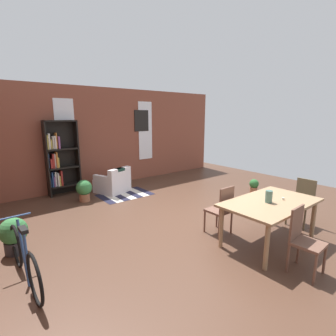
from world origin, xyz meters
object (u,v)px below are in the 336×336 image
at_px(vase_on_table, 269,197).
at_px(dining_chair_near_left, 303,238).
at_px(dining_table, 271,206).
at_px(bicycle_second, 24,259).
at_px(armchair_white, 113,183).
at_px(dining_chair_far_left, 222,208).
at_px(potted_plant_by_shelf, 14,234).
at_px(potted_plant_corner, 254,186).
at_px(dining_chair_head_right, 302,201).
at_px(bookshelf_tall, 60,158).
at_px(potted_plant_window, 84,189).

height_order(vase_on_table, dining_chair_near_left, vase_on_table).
distance_m(dining_table, bicycle_second, 3.90).
bearing_deg(armchair_white, vase_on_table, -81.42).
distance_m(dining_chair_far_left, potted_plant_by_shelf, 3.61).
relative_size(dining_table, potted_plant_corner, 3.97).
height_order(dining_chair_head_right, bookshelf_tall, bookshelf_tall).
relative_size(dining_chair_near_left, bookshelf_tall, 0.45).
relative_size(dining_table, bookshelf_tall, 0.85).
bearing_deg(dining_chair_far_left, dining_table, -61.76).
distance_m(vase_on_table, bicycle_second, 3.84).
relative_size(dining_chair_head_right, potted_plant_window, 1.66).
bearing_deg(bookshelf_tall, dining_chair_head_right, -57.79).
bearing_deg(dining_chair_head_right, dining_table, -179.97).
relative_size(vase_on_table, dining_chair_far_left, 0.22).
bearing_deg(armchair_white, bicycle_second, -132.89).
xyz_separation_m(bookshelf_tall, potted_plant_corner, (4.30, -3.44, -0.80)).
bearing_deg(dining_table, bookshelf_tall, 111.18).
relative_size(dining_table, potted_plant_window, 3.10).
xyz_separation_m(bookshelf_tall, bicycle_second, (-1.57, -3.74, -0.72)).
height_order(dining_chair_head_right, potted_plant_corner, dining_chair_head_right).
bearing_deg(dining_chair_near_left, bookshelf_tall, 105.18).
bearing_deg(dining_table, dining_chair_head_right, 0.03).
xyz_separation_m(bicycle_second, potted_plant_by_shelf, (0.00, 0.95, -0.00)).
distance_m(bicycle_second, potted_plant_window, 3.33).
height_order(dining_chair_far_left, armchair_white, dining_chair_far_left).
distance_m(vase_on_table, dining_chair_far_left, 0.89).
xyz_separation_m(dining_chair_near_left, bicycle_second, (-3.19, 2.22, -0.18)).
bearing_deg(potted_plant_window, vase_on_table, -68.69).
height_order(dining_chair_head_right, potted_plant_by_shelf, dining_chair_head_right).
bearing_deg(bicycle_second, dining_chair_near_left, -34.81).
relative_size(dining_table, dining_chair_near_left, 1.87).
distance_m(vase_on_table, potted_plant_window, 4.58).
height_order(dining_table, potted_plant_window, dining_table).
height_order(dining_chair_far_left, dining_chair_head_right, same).
height_order(dining_chair_head_right, potted_plant_window, dining_chair_head_right).
height_order(vase_on_table, armchair_white, vase_on_table).
bearing_deg(dining_table, potted_plant_window, 112.30).
bearing_deg(dining_chair_head_right, dining_chair_near_left, -155.90).
relative_size(dining_chair_near_left, potted_plant_by_shelf, 1.58).
distance_m(vase_on_table, armchair_white, 4.60).
xyz_separation_m(potted_plant_by_shelf, potted_plant_corner, (5.87, -0.65, -0.08)).
xyz_separation_m(dining_chair_near_left, potted_plant_by_shelf, (-3.18, 3.16, -0.19)).
relative_size(vase_on_table, bookshelf_tall, 0.10).
xyz_separation_m(dining_chair_near_left, armchair_white, (-0.36, 5.26, -0.23)).
height_order(bookshelf_tall, potted_plant_window, bookshelf_tall).
distance_m(dining_table, dining_chair_near_left, 0.87).
xyz_separation_m(vase_on_table, potted_plant_by_shelf, (-3.50, 2.42, -0.55)).
distance_m(bookshelf_tall, bicycle_second, 4.12).
height_order(dining_chair_far_left, bicycle_second, dining_chair_far_left).
height_order(dining_table, vase_on_table, vase_on_table).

